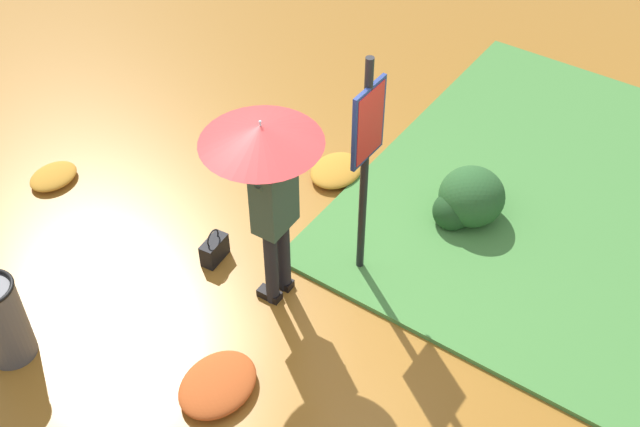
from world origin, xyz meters
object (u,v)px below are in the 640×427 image
object	(u,v)px
handbag	(214,249)
info_sign_post	(367,148)
person_with_umbrella	(267,167)
trash_bin	(1,320)

from	to	relation	value
handbag	info_sign_post	bearing A→B (deg)	119.55
info_sign_post	person_with_umbrella	bearing A→B (deg)	-29.82
person_with_umbrella	handbag	bearing A→B (deg)	-95.77
person_with_umbrella	info_sign_post	xyz separation A→B (m)	(-0.76, 0.44, -0.11)
handbag	trash_bin	world-z (taller)	trash_bin
handbag	trash_bin	bearing A→B (deg)	-21.04
handbag	trash_bin	distance (m)	1.98
person_with_umbrella	trash_bin	distance (m)	2.55
info_sign_post	trash_bin	size ratio (longest dim) A/B	2.76
info_sign_post	trash_bin	distance (m)	3.31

